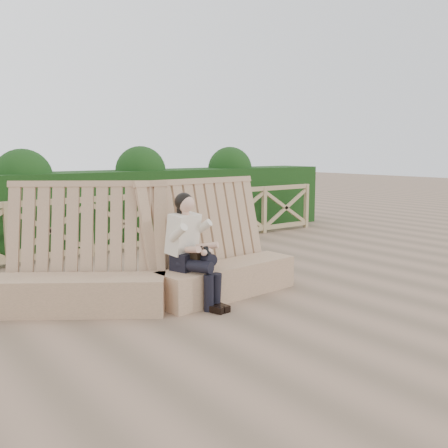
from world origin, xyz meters
TOP-DOWN VIEW (x-y plane):
  - ground at (0.00, 0.00)m, footprint 60.00×60.00m
  - bench at (-1.16, 0.33)m, footprint 3.85×1.84m
  - woman at (-0.86, -0.02)m, footprint 0.51×0.91m
  - guardrail at (0.00, 3.50)m, footprint 10.10×0.09m
  - hedge at (0.00, 4.70)m, footprint 12.00×1.20m

SIDE VIEW (x-z plane):
  - ground at x=0.00m, z-range 0.00..0.00m
  - bench at x=-1.16m, z-range -0.39..1.18m
  - guardrail at x=0.00m, z-range 0.00..1.10m
  - hedge at x=0.00m, z-range 0.00..1.50m
  - woman at x=-0.86m, z-range 0.05..1.46m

